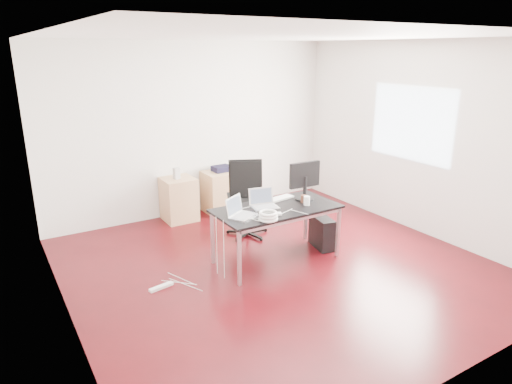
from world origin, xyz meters
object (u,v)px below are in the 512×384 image
pc_tower (322,232)px  desk (277,211)px  office_chair (247,195)px  filing_cabinet_right (220,192)px  filing_cabinet_left (179,199)px

pc_tower → desk: bearing=-167.1°
office_chair → filing_cabinet_right: office_chair is taller
desk → filing_cabinet_right: bearing=83.7°
filing_cabinet_left → pc_tower: bearing=-57.9°
desk → pc_tower: size_ratio=3.56×
desk → filing_cabinet_right: (0.23, 2.06, -0.33)m
desk → filing_cabinet_left: 2.14m
desk → filing_cabinet_right: size_ratio=2.29×
office_chair → filing_cabinet_right: bearing=110.1°
desk → filing_cabinet_right: desk is taller
filing_cabinet_right → pc_tower: bearing=-75.0°
filing_cabinet_right → filing_cabinet_left: bearing=180.0°
pc_tower → filing_cabinet_left: bearing=134.4°
desk → office_chair: bearing=82.1°
filing_cabinet_right → office_chair: bearing=-94.7°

